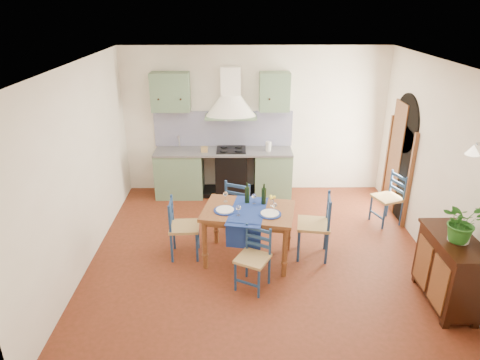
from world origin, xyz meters
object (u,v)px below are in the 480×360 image
chair_near (254,258)px  potted_plant (462,221)px  dining_table (249,215)px  sideboard (449,269)px

chair_near → potted_plant: size_ratio=1.66×
dining_table → chair_near: bearing=-85.6°
dining_table → chair_near: size_ratio=1.67×
dining_table → sideboard: bearing=-22.9°
dining_table → potted_plant: (2.44, -1.07, 0.47)m
sideboard → potted_plant: size_ratio=2.07×
sideboard → chair_near: bearing=171.3°
chair_near → dining_table: bearing=94.4°
chair_near → sideboard: size_ratio=0.80×
dining_table → chair_near: dining_table is taller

